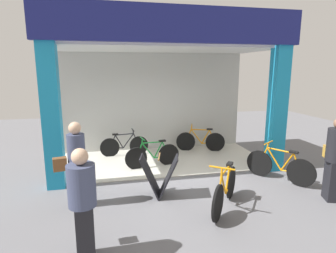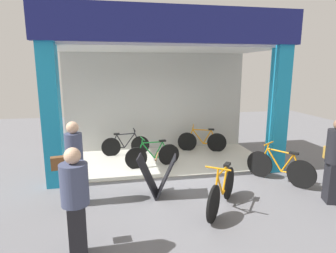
{
  "view_description": "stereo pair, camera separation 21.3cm",
  "coord_description": "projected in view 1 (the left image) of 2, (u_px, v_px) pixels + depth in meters",
  "views": [
    {
      "loc": [
        -1.55,
        -6.44,
        2.63
      ],
      "look_at": [
        0.0,
        0.67,
        1.15
      ],
      "focal_mm": 30.28,
      "sensor_mm": 36.0,
      "label": 1
    },
    {
      "loc": [
        -1.35,
        -6.49,
        2.63
      ],
      "look_at": [
        0.0,
        0.67,
        1.15
      ],
      "focal_mm": 30.28,
      "sensor_mm": 36.0,
      "label": 2
    }
  ],
  "objects": [
    {
      "name": "bicycle_parked_0",
      "position": [
        225.0,
        190.0,
        5.39
      ],
      "size": [
        1.06,
        1.37,
        0.93
      ],
      "color": "black",
      "rests_on": "ground"
    },
    {
      "name": "shop_facade",
      "position": [
        162.0,
        87.0,
        7.96
      ],
      "size": [
        6.03,
        3.01,
        3.99
      ],
      "color": "beige",
      "rests_on": "ground"
    },
    {
      "name": "pedestrian_2",
      "position": [
        83.0,
        203.0,
        3.85
      ],
      "size": [
        0.43,
        0.6,
        1.62
      ],
      "color": "black",
      "rests_on": "ground"
    },
    {
      "name": "sandwich_board_sign",
      "position": [
        159.0,
        176.0,
        5.9
      ],
      "size": [
        0.88,
        0.67,
        0.89
      ],
      "color": "black",
      "rests_on": "ground"
    },
    {
      "name": "bicycle_inside_0",
      "position": [
        201.0,
        141.0,
        9.18
      ],
      "size": [
        1.52,
        0.54,
        0.86
      ],
      "color": "black",
      "rests_on": "ground"
    },
    {
      "name": "ground_plane",
      "position": [
        174.0,
        177.0,
        7.02
      ],
      "size": [
        19.67,
        19.67,
        0.0
      ],
      "primitive_type": "plane",
      "color": "slate",
      "rests_on": "ground"
    },
    {
      "name": "bicycle_parked_1",
      "position": [
        280.0,
        166.0,
        6.73
      ],
      "size": [
        0.98,
        1.37,
        0.91
      ],
      "color": "black",
      "rests_on": "ground"
    },
    {
      "name": "bicycle_inside_2",
      "position": [
        153.0,
        155.0,
        7.67
      ],
      "size": [
        1.51,
        0.42,
        0.84
      ],
      "color": "black",
      "rests_on": "ground"
    },
    {
      "name": "bicycle_inside_1",
      "position": [
        124.0,
        145.0,
        8.7
      ],
      "size": [
        1.48,
        0.41,
        0.81
      ],
      "color": "black",
      "rests_on": "ground"
    },
    {
      "name": "pedestrian_0",
      "position": [
        335.0,
        158.0,
        5.66
      ],
      "size": [
        0.48,
        0.69,
        1.7
      ],
      "color": "black",
      "rests_on": "ground"
    },
    {
      "name": "pedestrian_3",
      "position": [
        76.0,
        163.0,
        5.39
      ],
      "size": [
        0.63,
        0.39,
        1.67
      ],
      "color": "black",
      "rests_on": "ground"
    }
  ]
}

